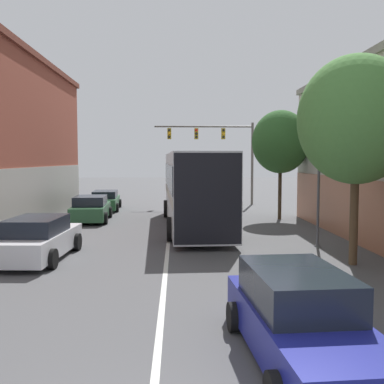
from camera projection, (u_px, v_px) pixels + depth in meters
lane_center_line at (169, 232)px, 20.72m from camera, size 0.14×45.24×0.01m
bus at (194, 186)px, 22.18m from camera, size 3.23×12.53×3.66m
hatchback_foreground at (300, 319)px, 7.45m from camera, size 2.12×4.73×1.49m
parked_car_left_near at (106, 201)px, 29.88m from camera, size 2.11×4.73×1.29m
parked_car_left_mid at (91, 209)px, 24.45m from camera, size 2.21×4.46×1.38m
parked_car_left_far at (39, 239)px, 15.04m from camera, size 2.15×4.63×1.44m
traffic_signal_gantry at (219, 144)px, 33.08m from camera, size 7.32×0.36×6.07m
street_lamp at (319, 166)px, 17.01m from camera, size 0.35×0.35×5.03m
street_tree_near at (356, 120)px, 14.00m from camera, size 3.68×3.31×6.62m
street_tree_far at (281, 142)px, 24.95m from camera, size 3.19×2.87×6.09m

